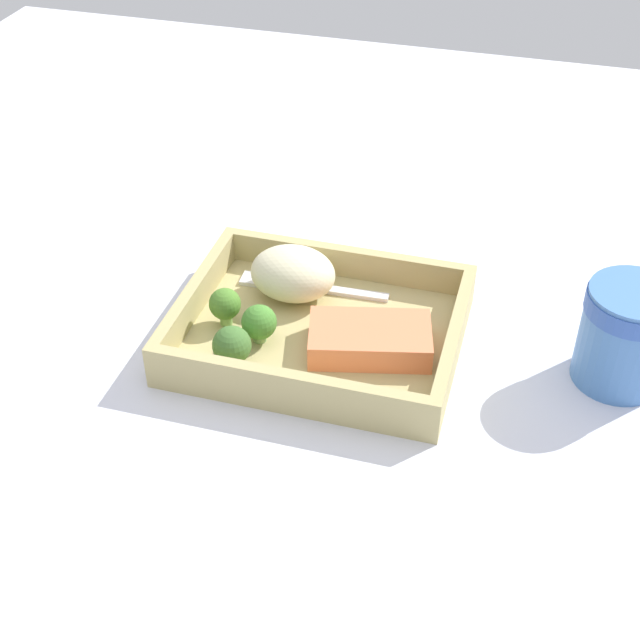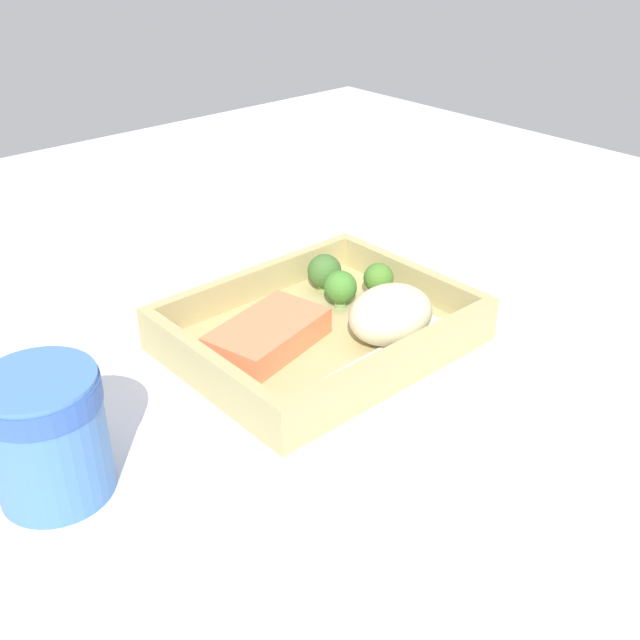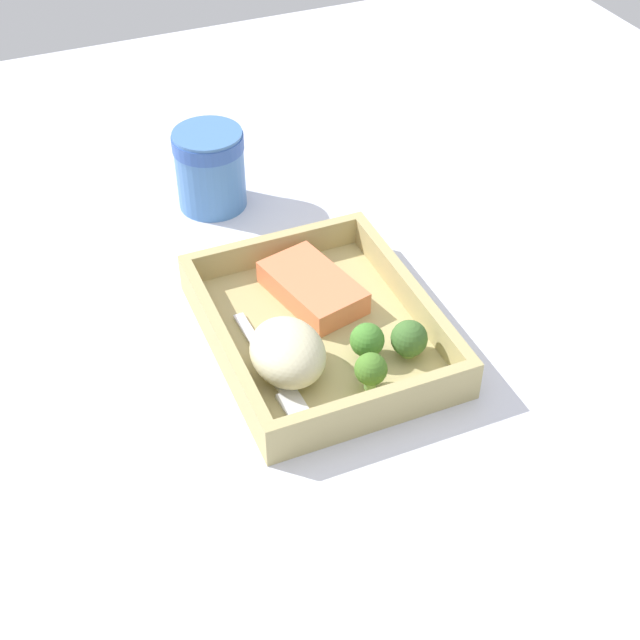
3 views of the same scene
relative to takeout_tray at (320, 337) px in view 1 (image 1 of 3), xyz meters
The scene contains 10 objects.
ground_plane 1.60cm from the takeout_tray, ahead, with size 160.00×160.00×2.00cm, color silver.
takeout_tray is the anchor object (origin of this frame).
tray_rim 2.26cm from the takeout_tray, ahead, with size 27.35×21.76×3.31cm.
salmon_fillet 5.83cm from the takeout_tray, 165.49° to the left, with size 11.58×6.69×2.65cm, color #EA7B50.
mashed_potatoes 7.55cm from the takeout_tray, 50.02° to the right, with size 8.81×7.12×5.39cm, color beige.
broccoli_floret_1 6.57cm from the takeout_tray, 27.80° to the left, with size 3.45×3.45×3.93cm.
broccoli_floret_2 9.81cm from the takeout_tray, 45.39° to the left, with size 3.69×3.69×4.01cm.
broccoli_floret_3 9.88cm from the takeout_tray, ahead, with size 3.18×3.18×4.06cm.
fork 7.62cm from the takeout_tray, 61.29° to the right, with size 15.86×2.34×0.44cm.
paper_cup 28.84cm from the takeout_tray, behind, with size 8.60×8.60×10.00cm.
Camera 1 is at (-18.67, 65.78, 56.15)cm, focal length 50.00 mm.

